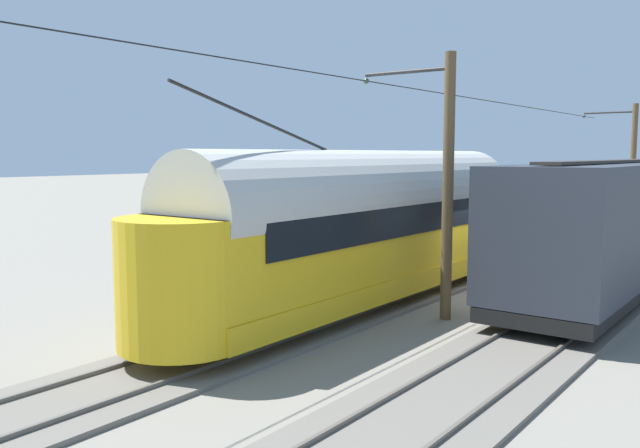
# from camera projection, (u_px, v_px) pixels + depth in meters

# --- Properties ---
(ground_plane) EXTENTS (220.00, 220.00, 0.00)m
(ground_plane) POSITION_uv_depth(u_px,v_px,m) (496.00, 297.00, 19.33)
(ground_plane) COLOR gray
(track_streetcar_siding) EXTENTS (2.80, 80.00, 0.18)m
(track_streetcar_siding) POSITION_uv_depth(u_px,v_px,m) (588.00, 305.00, 18.07)
(track_streetcar_siding) COLOR #666059
(track_streetcar_siding) RESTS_ON ground
(track_adjacent_siding) EXTENTS (2.80, 80.00, 0.18)m
(track_adjacent_siding) POSITION_uv_depth(u_px,v_px,m) (425.00, 284.00, 21.07)
(track_adjacent_siding) COLOR #666059
(track_adjacent_siding) RESTS_ON ground
(vintage_streetcar) EXTENTS (2.65, 16.18, 5.44)m
(vintage_streetcar) POSITION_uv_depth(u_px,v_px,m) (370.00, 225.00, 18.19)
(vintage_streetcar) COLOR gold
(vintage_streetcar) RESTS_ON ground
(boxcar_adjacent) EXTENTS (2.96, 14.75, 3.85)m
(boxcar_adjacent) POSITION_uv_depth(u_px,v_px,m) (615.00, 221.00, 19.92)
(boxcar_adjacent) COLOR #2D333D
(boxcar_adjacent) RESTS_ON ground
(catenary_pole_foreground) EXTENTS (2.68, 0.28, 6.71)m
(catenary_pole_foreground) POSITION_uv_depth(u_px,v_px,m) (631.00, 168.00, 32.91)
(catenary_pole_foreground) COLOR brown
(catenary_pole_foreground) RESTS_ON ground
(catenary_pole_mid_near) EXTENTS (2.68, 0.28, 6.71)m
(catenary_pole_mid_near) POSITION_uv_depth(u_px,v_px,m) (445.00, 182.00, 16.44)
(catenary_pole_mid_near) COLOR brown
(catenary_pole_mid_near) RESTS_ON ground
(overhead_wire_run) EXTENTS (2.48, 45.51, 0.18)m
(overhead_wire_run) POSITION_uv_depth(u_px,v_px,m) (381.00, 83.00, 18.12)
(overhead_wire_run) COLOR black
(overhead_wire_run) RESTS_ON ground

